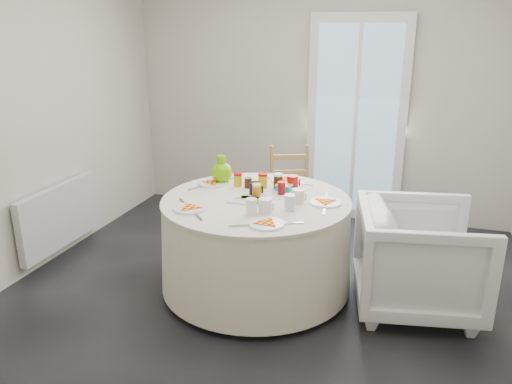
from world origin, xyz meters
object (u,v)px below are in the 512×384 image
(radiator, at_px, (60,216))
(armchair, at_px, (419,259))
(wooden_chair, at_px, (291,193))
(table, at_px, (256,244))
(green_pitcher, at_px, (222,168))

(radiator, height_order, armchair, armchair)
(wooden_chair, height_order, armchair, wooden_chair)
(table, bearing_deg, radiator, 178.58)
(wooden_chair, bearing_deg, armchair, -60.43)
(table, xyz_separation_m, wooden_chair, (0.03, 1.03, 0.09))
(table, distance_m, wooden_chair, 1.03)
(table, bearing_deg, armchair, 3.78)
(radiator, height_order, table, table)
(wooden_chair, bearing_deg, table, -112.94)
(armchair, bearing_deg, green_pitcher, 71.37)
(wooden_chair, bearing_deg, radiator, -173.53)
(green_pitcher, bearing_deg, table, -36.34)
(table, height_order, green_pitcher, green_pitcher)
(radiator, relative_size, wooden_chair, 1.11)
(radiator, bearing_deg, table, -1.42)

